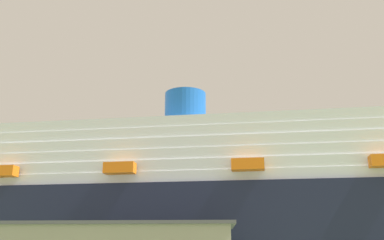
{
  "coord_description": "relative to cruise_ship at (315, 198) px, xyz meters",
  "views": [
    {
      "loc": [
        -0.17,
        -64.73,
        2.54
      ],
      "look_at": [
        -8.61,
        24.15,
        29.01
      ],
      "focal_mm": 40.78,
      "sensor_mm": 36.0,
      "label": 1
    }
  ],
  "objects": [
    {
      "name": "cruise_ship",
      "position": [
        0.0,
        0.0,
        0.0
      ],
      "size": [
        277.1,
        49.05,
        54.3
      ],
      "color": "#191E38",
      "rests_on": "ground_plane"
    }
  ]
}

